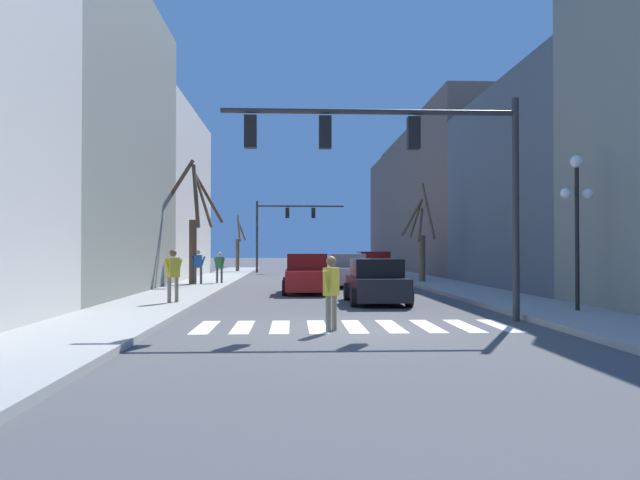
{
  "coord_description": "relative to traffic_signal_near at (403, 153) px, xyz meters",
  "views": [
    {
      "loc": [
        -1.5,
        -14.61,
        1.88
      ],
      "look_at": [
        0.02,
        19.78,
        2.39
      ],
      "focal_mm": 35.0,
      "sensor_mm": 36.0,
      "label": 1
    }
  ],
  "objects": [
    {
      "name": "street_lamp_right_corner",
      "position": [
        5.19,
        1.23,
        -1.13
      ],
      "size": [
        0.95,
        0.36,
        4.41
      ],
      "color": "black",
      "rests_on": "sidewalk_right"
    },
    {
      "name": "pedestrian_on_right_sidewalk",
      "position": [
        -2.0,
        -1.81,
        -3.38
      ],
      "size": [
        0.45,
        0.68,
        1.73
      ],
      "rotation": [
        0.0,
        0.0,
        1.04
      ],
      "color": "#7A705B",
      "rests_on": "ground_plane"
    },
    {
      "name": "pedestrian_on_left_sidewalk",
      "position": [
        -6.78,
        4.4,
        -3.23
      ],
      "size": [
        0.56,
        0.61,
        1.72
      ],
      "rotation": [
        0.0,
        0.0,
        3.99
      ],
      "color": "#7A705B",
      "rests_on": "sidewalk_left"
    },
    {
      "name": "ground_plane",
      "position": [
        -1.38,
        -1.49,
        -4.4
      ],
      "size": [
        240.0,
        240.0,
        0.0
      ],
      "primitive_type": "plane",
      "color": "#4C4C4F"
    },
    {
      "name": "pedestrian_waiting_at_curb",
      "position": [
        -7.58,
        15.19,
        -3.24
      ],
      "size": [
        0.73,
        0.23,
        1.7
      ],
      "rotation": [
        0.0,
        0.0,
        0.01
      ],
      "color": "#4C4C51",
      "rests_on": "sidewalk_left"
    },
    {
      "name": "sidewalk_left",
      "position": [
        -7.46,
        -1.49,
        -4.32
      ],
      "size": [
        2.93,
        90.0,
        0.15
      ],
      "color": "#9E9E99",
      "rests_on": "ground_plane"
    },
    {
      "name": "car_parked_left_near",
      "position": [
        -0.16,
        15.27,
        -3.63
      ],
      "size": [
        2.12,
        4.54,
        1.65
      ],
      "rotation": [
        0.0,
        0.0,
        1.57
      ],
      "color": "silver",
      "rests_on": "ground_plane"
    },
    {
      "name": "pedestrian_crossing_street",
      "position": [
        -6.63,
        16.1,
        -3.31
      ],
      "size": [
        0.65,
        0.36,
        1.58
      ],
      "rotation": [
        0.0,
        0.0,
        5.85
      ],
      "color": "#4C4C51",
      "rests_on": "sidewalk_left"
    },
    {
      "name": "sidewalk_right",
      "position": [
        4.69,
        -1.49,
        -4.32
      ],
      "size": [
        2.93,
        90.0,
        0.15
      ],
      "color": "#9E9E99",
      "rests_on": "ground_plane"
    },
    {
      "name": "car_parked_left_far",
      "position": [
        -2.28,
        10.43,
        -3.61
      ],
      "size": [
        2.05,
        4.16,
        1.69
      ],
      "rotation": [
        0.0,
        0.0,
        -1.57
      ],
      "color": "red",
      "rests_on": "ground_plane"
    },
    {
      "name": "building_row_left",
      "position": [
        -11.93,
        10.21,
        1.77
      ],
      "size": [
        6.0,
        37.75,
        13.96
      ],
      "color": "beige",
      "rests_on": "ground_plane"
    },
    {
      "name": "street_tree_right_far",
      "position": [
        4.03,
        17.06,
        -2.01
      ],
      "size": [
        1.8,
        1.69,
        5.3
      ],
      "color": "brown",
      "rests_on": "sidewalk_right"
    },
    {
      "name": "traffic_signal_near",
      "position": [
        0.0,
        0.0,
        0.0
      ],
      "size": [
        7.81,
        0.28,
        5.86
      ],
      "color": "#2D2D2D",
      "rests_on": "ground_plane"
    },
    {
      "name": "street_tree_left_far",
      "position": [
        -7.18,
        33.5,
        -2.22
      ],
      "size": [
        0.76,
        2.5,
        4.44
      ],
      "color": "brown",
      "rests_on": "sidewalk_left"
    },
    {
      "name": "crosswalk_stripes",
      "position": [
        -1.38,
        -0.96,
        -4.39
      ],
      "size": [
        7.65,
        2.6,
        0.01
      ],
      "color": "white",
      "rests_on": "ground_plane"
    },
    {
      "name": "street_tree_left_mid",
      "position": [
        -7.87,
        15.16,
        -1.29
      ],
      "size": [
        3.55,
        2.25,
        6.26
      ],
      "color": "brown",
      "rests_on": "sidewalk_left"
    },
    {
      "name": "car_driving_away_lane",
      "position": [
        0.02,
        5.46,
        -3.67
      ],
      "size": [
        2.01,
        4.34,
        1.55
      ],
      "rotation": [
        0.0,
        0.0,
        1.57
      ],
      "color": "black",
      "rests_on": "ground_plane"
    },
    {
      "name": "building_row_right",
      "position": [
        9.16,
        24.88,
        1.04
      ],
      "size": [
        6.0,
        63.08,
        11.75
      ],
      "color": "gray",
      "rests_on": "ground_plane"
    },
    {
      "name": "traffic_signal_far",
      "position": [
        -3.62,
        34.23,
        -0.18
      ],
      "size": [
        7.1,
        0.28,
        5.77
      ],
      "color": "#2D2D2D",
      "rests_on": "ground_plane"
    },
    {
      "name": "car_driving_toward_lane",
      "position": [
        2.02,
        21.52,
        -3.59
      ],
      "size": [
        2.17,
        4.4,
        1.74
      ],
      "rotation": [
        0.0,
        0.0,
        1.57
      ],
      "color": "red",
      "rests_on": "ground_plane"
    }
  ]
}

